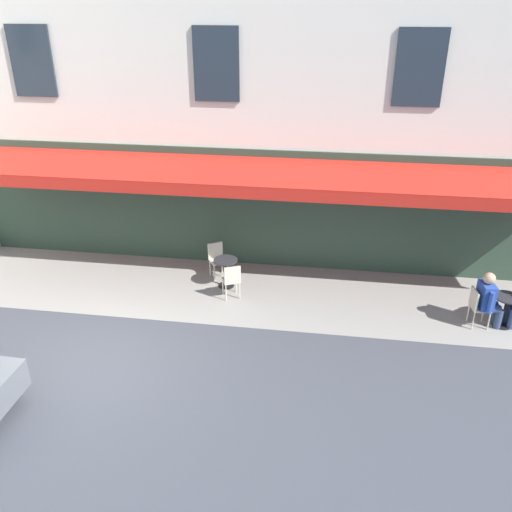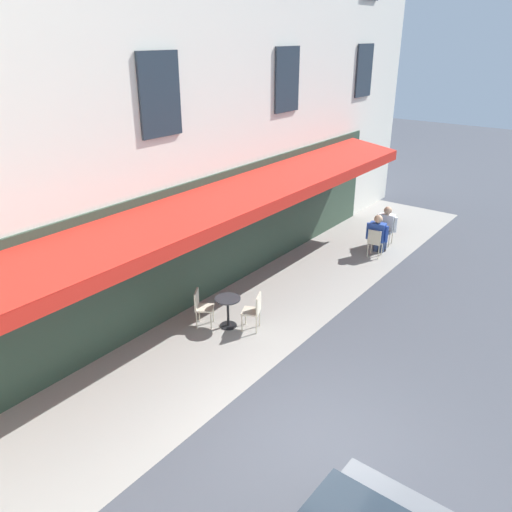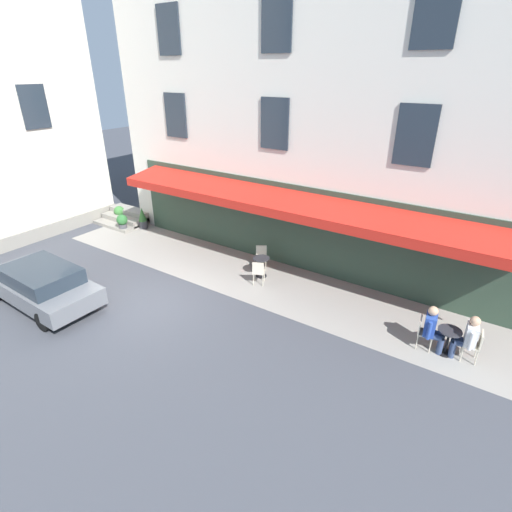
# 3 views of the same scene
# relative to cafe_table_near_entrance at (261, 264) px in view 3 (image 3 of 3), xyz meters

# --- Properties ---
(ground_plane) EXTENTS (70.00, 70.00, 0.00)m
(ground_plane) POSITION_rel_cafe_table_near_entrance_xyz_m (2.05, 3.59, -0.49)
(ground_plane) COLOR #42444C
(sidewalk_cafe_terrace) EXTENTS (20.50, 3.20, 0.01)m
(sidewalk_cafe_terrace) POSITION_rel_cafe_table_near_entrance_xyz_m (-1.20, 0.19, -0.49)
(sidewalk_cafe_terrace) COLOR gray
(sidewalk_cafe_terrace) RESTS_ON ground_plane
(cafe_building_facade) EXTENTS (20.00, 10.70, 15.00)m
(cafe_building_facade) POSITION_rel_cafe_table_near_entrance_xyz_m (-1.95, -5.89, 7.00)
(cafe_building_facade) COLOR silver
(cafe_building_facade) RESTS_ON ground_plane
(back_alley_steps) EXTENTS (2.40, 1.75, 0.60)m
(back_alley_steps) POSITION_rel_cafe_table_near_entrance_xyz_m (8.65, -1.00, -0.25)
(back_alley_steps) COLOR gray
(back_alley_steps) RESTS_ON ground_plane
(cafe_table_near_entrance) EXTENTS (0.60, 0.60, 0.75)m
(cafe_table_near_entrance) POSITION_rel_cafe_table_near_entrance_xyz_m (0.00, 0.00, 0.00)
(cafe_table_near_entrance) COLOR black
(cafe_table_near_entrance) RESTS_ON ground_plane
(cafe_chair_cream_corner_left) EXTENTS (0.53, 0.53, 0.91)m
(cafe_chair_cream_corner_left) POSITION_rel_cafe_table_near_entrance_xyz_m (-0.26, 0.58, 0.06)
(cafe_chair_cream_corner_left) COLOR beige
(cafe_chair_cream_corner_left) RESTS_ON ground_plane
(cafe_chair_cream_back_row) EXTENTS (0.55, 0.55, 0.91)m
(cafe_chair_cream_back_row) POSITION_rel_cafe_table_near_entrance_xyz_m (0.34, -0.53, 0.06)
(cafe_chair_cream_back_row) COLOR beige
(cafe_chair_cream_back_row) RESTS_ON ground_plane
(cafe_table_mid_terrace) EXTENTS (0.60, 0.60, 0.75)m
(cafe_table_mid_terrace) POSITION_rel_cafe_table_near_entrance_xyz_m (-6.47, 0.88, 0.00)
(cafe_table_mid_terrace) COLOR black
(cafe_table_mid_terrace) RESTS_ON ground_plane
(cafe_chair_cream_facing_street) EXTENTS (0.45, 0.45, 0.91)m
(cafe_chair_cream_facing_street) POSITION_rel_cafe_table_near_entrance_xyz_m (-5.84, 0.96, 0.06)
(cafe_chair_cream_facing_street) COLOR beige
(cafe_chair_cream_facing_street) RESTS_ON ground_plane
(cafe_chair_cream_by_window) EXTENTS (0.45, 0.45, 0.91)m
(cafe_chair_cream_by_window) POSITION_rel_cafe_table_near_entrance_xyz_m (-7.10, 0.80, 0.06)
(cafe_chair_cream_by_window) COLOR beige
(cafe_chair_cream_by_window) RESTS_ON ground_plane
(seated_patron_in_blue) EXTENTS (0.60, 0.68, 1.33)m
(seated_patron_in_blue) POSITION_rel_cafe_table_near_entrance_xyz_m (-6.06, 0.93, 0.22)
(seated_patron_in_blue) COLOR navy
(seated_patron_in_blue) RESTS_ON ground_plane
(seated_companion_in_white) EXTENTS (0.59, 0.67, 1.32)m
(seated_companion_in_white) POSITION_rel_cafe_table_near_entrance_xyz_m (-6.88, 0.83, 0.21)
(seated_companion_in_white) COLOR navy
(seated_companion_in_white) RESTS_ON ground_plane
(potted_plant_under_sign) EXTENTS (0.39, 0.39, 1.02)m
(potted_plant_under_sign) POSITION_rel_cafe_table_near_entrance_xyz_m (7.33, -0.90, 0.00)
(potted_plant_under_sign) COLOR #4C4C51
(potted_plant_under_sign) RESTS_ON ground_plane
(potted_plant_entrance_right) EXTENTS (0.50, 0.50, 0.80)m
(potted_plant_entrance_right) POSITION_rel_cafe_table_near_entrance_xyz_m (7.84, -0.12, -0.05)
(potted_plant_entrance_right) COLOR #4C4C51
(potted_plant_entrance_right) RESTS_ON ground_plane
(potted_plant_mid_terrace) EXTENTS (0.51, 0.51, 0.76)m
(potted_plant_mid_terrace) POSITION_rel_cafe_table_near_entrance_xyz_m (9.06, -0.94, -0.06)
(potted_plant_mid_terrace) COLOR brown
(potted_plant_mid_terrace) RESTS_ON ground_plane
(parked_car_grey) EXTENTS (4.33, 1.88, 1.33)m
(parked_car_grey) POSITION_rel_cafe_table_near_entrance_xyz_m (4.81, 5.45, 0.22)
(parked_car_grey) COLOR slate
(parked_car_grey) RESTS_ON ground_plane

